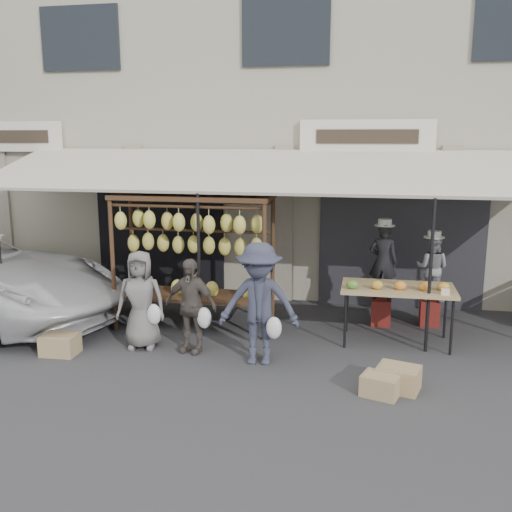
# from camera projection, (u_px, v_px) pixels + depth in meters

# --- Properties ---
(ground_plane) EXTENTS (90.00, 90.00, 0.00)m
(ground_plane) POSITION_uv_depth(u_px,v_px,m) (246.00, 368.00, 7.90)
(ground_plane) COLOR #2D2D30
(shophouse) EXTENTS (24.00, 6.15, 7.30)m
(shophouse) POSITION_uv_depth(u_px,v_px,m) (304.00, 115.00, 13.38)
(shophouse) COLOR #9F9986
(shophouse) RESTS_ON ground_plane
(awning) EXTENTS (10.00, 2.35, 2.92)m
(awning) POSITION_uv_depth(u_px,v_px,m) (275.00, 172.00, 9.56)
(awning) COLOR beige
(awning) RESTS_ON ground_plane
(banana_rack) EXTENTS (2.60, 0.90, 2.24)m
(banana_rack) POSITION_uv_depth(u_px,v_px,m) (192.00, 236.00, 9.25)
(banana_rack) COLOR #372414
(banana_rack) RESTS_ON ground_plane
(produce_table) EXTENTS (1.70, 0.90, 1.04)m
(produce_table) POSITION_uv_depth(u_px,v_px,m) (398.00, 289.00, 8.68)
(produce_table) COLOR tan
(produce_table) RESTS_ON ground_plane
(vendor_left) EXTENTS (0.52, 0.39, 1.30)m
(vendor_left) POSITION_uv_depth(u_px,v_px,m) (383.00, 262.00, 9.52)
(vendor_left) COLOR black
(vendor_left) RESTS_ON stool_left
(vendor_right) EXTENTS (0.63, 0.55, 1.11)m
(vendor_right) POSITION_uv_depth(u_px,v_px,m) (432.00, 268.00, 9.51)
(vendor_right) COLOR gray
(vendor_right) RESTS_ON stool_right
(customer_left) EXTENTS (0.79, 0.57, 1.50)m
(customer_left) POSITION_uv_depth(u_px,v_px,m) (141.00, 300.00, 8.55)
(customer_left) COLOR slate
(customer_left) RESTS_ON ground_plane
(customer_mid) EXTENTS (0.88, 0.50, 1.42)m
(customer_mid) POSITION_uv_depth(u_px,v_px,m) (191.00, 306.00, 8.40)
(customer_mid) COLOR #524943
(customer_mid) RESTS_ON ground_plane
(customer_right) EXTENTS (1.16, 0.72, 1.73)m
(customer_right) POSITION_uv_depth(u_px,v_px,m) (259.00, 304.00, 7.93)
(customer_right) COLOR #333648
(customer_right) RESTS_ON ground_plane
(stool_left) EXTENTS (0.32, 0.32, 0.45)m
(stool_left) POSITION_uv_depth(u_px,v_px,m) (381.00, 312.00, 9.70)
(stool_left) COLOR maroon
(stool_left) RESTS_ON ground_plane
(stool_right) EXTENTS (0.37, 0.37, 0.44)m
(stool_right) POSITION_uv_depth(u_px,v_px,m) (429.00, 313.00, 9.67)
(stool_right) COLOR maroon
(stool_right) RESTS_ON ground_plane
(crate_near_a) EXTENTS (0.53, 0.46, 0.27)m
(crate_near_a) POSITION_uv_depth(u_px,v_px,m) (380.00, 385.00, 7.05)
(crate_near_a) COLOR tan
(crate_near_a) RESTS_ON ground_plane
(crate_near_b) EXTENTS (0.60, 0.51, 0.31)m
(crate_near_b) POSITION_uv_depth(u_px,v_px,m) (399.00, 378.00, 7.21)
(crate_near_b) COLOR tan
(crate_near_b) RESTS_ON ground_plane
(crate_far) EXTENTS (0.52, 0.40, 0.30)m
(crate_far) POSITION_uv_depth(u_px,v_px,m) (60.00, 344.00, 8.39)
(crate_far) COLOR tan
(crate_far) RESTS_ON ground_plane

